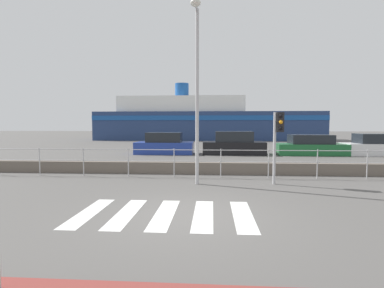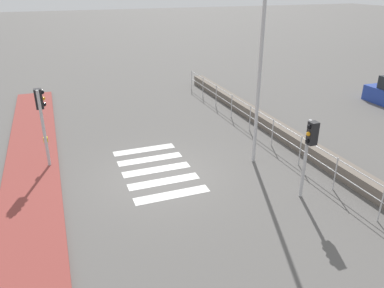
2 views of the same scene
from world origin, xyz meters
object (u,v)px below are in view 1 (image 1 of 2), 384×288
(traffic_light_far, at_px, (278,131))
(parked_car_green, at_px, (310,146))
(parked_car_blue, at_px, (164,145))
(parked_car_black, at_px, (234,145))
(parked_car_white, at_px, (375,146))
(streetlamp, at_px, (197,75))
(ferry_boat, at_px, (203,122))

(traffic_light_far, height_order, parked_car_green, traffic_light_far)
(parked_car_blue, bearing_deg, parked_car_black, -0.00)
(parked_car_blue, xyz_separation_m, parked_car_black, (4.83, -0.00, 0.03))
(parked_car_blue, height_order, parked_car_white, parked_car_blue)
(parked_car_blue, height_order, parked_car_green, parked_car_blue)
(streetlamp, bearing_deg, parked_car_white, 43.05)
(streetlamp, relative_size, parked_car_black, 1.41)
(parked_car_blue, bearing_deg, streetlamp, -75.15)
(parked_car_green, bearing_deg, ferry_boat, 112.44)
(parked_car_blue, distance_m, parked_car_white, 14.23)
(parked_car_black, distance_m, parked_car_green, 5.16)
(parked_car_green, relative_size, parked_car_white, 1.12)
(parked_car_blue, relative_size, parked_car_green, 0.88)
(ferry_boat, bearing_deg, parked_car_green, -67.56)
(traffic_light_far, distance_m, parked_car_white, 13.46)
(streetlamp, height_order, parked_car_blue, streetlamp)
(traffic_light_far, distance_m, ferry_boat, 29.67)
(traffic_light_far, xyz_separation_m, parked_car_green, (4.38, 10.26, -1.25))
(traffic_light_far, bearing_deg, ferry_boat, 96.86)
(ferry_boat, xyz_separation_m, parked_car_white, (12.17, -19.19, -1.79))
(parked_car_black, height_order, parked_car_green, parked_car_black)
(parked_car_black, xyz_separation_m, parked_car_green, (5.16, 0.00, -0.09))
(traffic_light_far, distance_m, parked_car_green, 11.23)
(parked_car_blue, relative_size, parked_car_black, 0.95)
(ferry_boat, height_order, parked_car_green, ferry_boat)
(streetlamp, bearing_deg, traffic_light_far, 8.05)
(ferry_boat, height_order, parked_car_white, ferry_boat)
(parked_car_white, bearing_deg, parked_car_green, 180.00)
(traffic_light_far, height_order, streetlamp, streetlamp)
(parked_car_black, bearing_deg, parked_car_white, 0.00)
(ferry_boat, distance_m, parked_car_blue, 19.38)
(parked_car_blue, bearing_deg, parked_car_green, 0.00)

